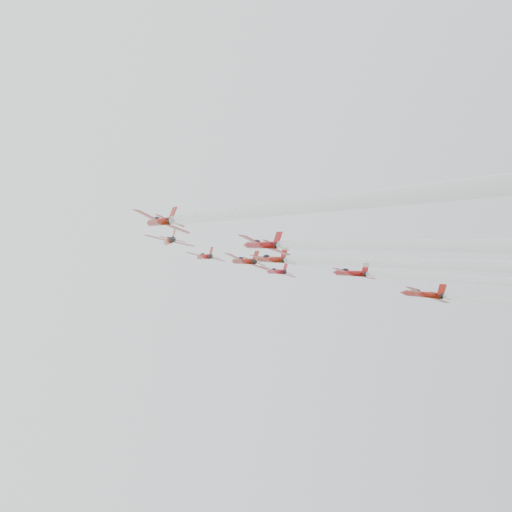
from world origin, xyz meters
name	(u,v)px	position (x,y,z in m)	size (l,w,h in m)	color
jet_lead	(204,256)	(-2.61, 24.17, 153.76)	(9.69, 12.35, 8.05)	#AF1110
jet_row2_left	(169,241)	(-15.25, 11.19, 145.89)	(10.49, 13.36, 8.71)	#B22311
jet_row2_center	(244,261)	(1.71, 11.46, 146.05)	(10.32, 13.16, 8.57)	maroon
jet_row2_right	(276,271)	(11.25, 14.65, 147.97)	(8.76, 11.16, 7.27)	#B31124
jet_center	(426,259)	(0.27, -43.80, 112.44)	(9.65, 90.24, 55.44)	#9D1D0E
jet_rear_farleft	(285,192)	(-24.05, -53.42, 106.60)	(9.89, 92.51, 56.84)	#AA1E10
jet_rear_left	(449,234)	(-8.91, -56.91, 104.48)	(9.34, 87.33, 53.65)	#AE1014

